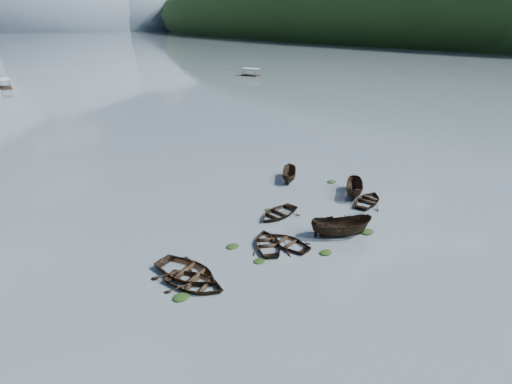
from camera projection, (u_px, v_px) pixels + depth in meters
ground_plane at (357, 272)px, 28.20m from camera, size 2400.00×2400.00×0.00m
right_hill_far at (478, 36)px, 441.95m from camera, size 520.00×1200.00×190.00m
haze_mtn_c at (41, 30)px, 768.95m from camera, size 520.00×520.00×260.00m
haze_mtn_d at (131, 29)px, 867.32m from camera, size 520.00×520.00×220.00m
rowboat_0 at (195, 286)px, 26.65m from camera, size 4.82×5.31×0.90m
rowboat_1 at (268, 246)px, 31.47m from camera, size 4.53×5.00×0.85m
rowboat_2 at (340, 235)px, 32.96m from camera, size 5.28×4.25×1.95m
rowboat_3 at (288, 245)px, 31.62m from camera, size 3.36×4.26×0.80m
rowboat_4 at (368, 203)px, 38.90m from camera, size 5.10×4.37×0.89m
rowboat_5 at (354, 195)px, 40.58m from camera, size 4.58×4.26×1.76m
rowboat_6 at (187, 276)px, 27.79m from camera, size 5.17×6.05×1.06m
rowboat_7 at (278, 216)px, 36.29m from camera, size 4.87×3.88×0.90m
rowboat_8 at (289, 180)px, 44.41m from camera, size 3.84×3.91×1.54m
weed_clump_0 at (181, 298)px, 25.56m from camera, size 1.13×0.93×0.25m
weed_clump_1 at (259, 262)px, 29.41m from camera, size 0.94×0.75×0.21m
weed_clump_2 at (326, 253)px, 30.46m from camera, size 1.03×0.83×0.22m
weed_clump_3 at (357, 222)px, 35.21m from camera, size 0.85×0.72×0.19m
weed_clump_4 at (367, 232)px, 33.44m from camera, size 1.26×1.00×0.26m
weed_clump_5 at (232, 247)px, 31.29m from camera, size 1.05×0.84×0.22m
weed_clump_6 at (268, 210)px, 37.38m from camera, size 0.82×0.69×0.17m
weed_clump_7 at (332, 182)px, 43.81m from camera, size 1.07×0.85×0.23m
pontoon_centre at (6, 88)px, 104.68m from camera, size 2.49×5.90×2.26m
pontoon_right at (251, 76)px, 127.89m from camera, size 4.27×6.30×2.23m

